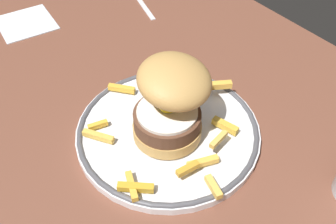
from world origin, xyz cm
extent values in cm
cube|color=brown|center=(0.00, 0.00, -2.00)|extent=(123.04, 81.83, 4.00)
cylinder|color=silver|center=(1.19, 2.16, 0.60)|extent=(26.68, 26.68, 1.20)
torus|color=#4C4C51|center=(1.19, 2.16, 1.20)|extent=(26.28, 26.28, 0.80)
cylinder|color=tan|center=(2.13, 1.34, 2.50)|extent=(9.67, 9.67, 1.80)
cylinder|color=#533423|center=(2.13, 1.34, 4.52)|extent=(9.30, 9.30, 2.24)
cylinder|color=white|center=(2.13, 1.34, 5.89)|extent=(8.28, 8.28, 0.50)
ellipsoid|color=yellow|center=(1.79, 1.75, 6.56)|extent=(2.60, 2.60, 1.40)
ellipsoid|color=tan|center=(1.62, 2.90, 10.26)|extent=(12.52, 12.05, 6.16)
cube|color=gold|center=(9.33, 1.89, 2.04)|extent=(2.15, 4.37, 0.88)
cube|color=gold|center=(6.21, 8.63, 2.09)|extent=(4.08, 2.10, 0.99)
cube|color=gold|center=(6.95, -7.62, 2.01)|extent=(4.21, 2.20, 0.82)
cube|color=gold|center=(-9.46, 0.81, 2.03)|extent=(3.84, 3.47, 0.86)
cube|color=gold|center=(9.44, -0.77, 2.86)|extent=(1.05, 3.20, 0.84)
cube|color=gold|center=(13.03, 0.52, 2.04)|extent=(3.42, 1.61, 0.89)
cube|color=gold|center=(-4.75, -6.00, 1.96)|extent=(1.28, 2.96, 0.73)
cube|color=gold|center=(8.42, 5.26, 3.46)|extent=(1.53, 3.42, 0.74)
cube|color=gold|center=(0.02, 13.19, 3.10)|extent=(2.56, 3.48, 1.00)
cube|color=gold|center=(7.44, -7.34, 2.06)|extent=(3.64, 4.07, 0.92)
cube|color=gold|center=(-2.79, -7.01, 2.02)|extent=(4.31, 3.28, 0.84)
cube|color=silver|center=(-30.85, 19.41, 0.18)|extent=(9.95, 3.36, 0.36)
cube|color=silver|center=(-40.22, -3.56, 0.20)|extent=(11.96, 11.41, 0.40)
camera|label=1|loc=(30.99, -19.51, 41.56)|focal=40.22mm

